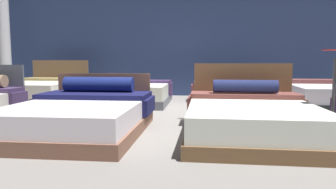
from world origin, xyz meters
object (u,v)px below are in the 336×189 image
(bed_4, at_px, (42,91))
(bed_5, at_px, (134,93))
(bed_7, at_px, (330,96))
(price_sign, at_px, (333,103))
(support_pillar, at_px, (4,33))
(bed_6, at_px, (227,95))
(bed_1, at_px, (82,115))
(bed_2, at_px, (250,118))

(bed_4, bearing_deg, bed_5, 0.27)
(bed_4, height_order, bed_5, bed_4)
(bed_7, relative_size, price_sign, 1.87)
(price_sign, bearing_deg, support_pillar, 151.64)
(bed_6, bearing_deg, price_sign, -69.86)
(bed_4, distance_m, bed_6, 4.32)
(price_sign, bearing_deg, bed_5, 139.19)
(bed_7, bearing_deg, bed_1, -144.71)
(bed_1, distance_m, bed_4, 3.60)
(bed_5, bearing_deg, support_pillar, 164.26)
(bed_2, height_order, bed_6, bed_2)
(bed_6, height_order, price_sign, price_sign)
(bed_4, distance_m, bed_5, 2.21)
(price_sign, bearing_deg, bed_7, 69.18)
(bed_2, bearing_deg, bed_1, -177.73)
(bed_5, xyz_separation_m, price_sign, (3.22, -2.78, 0.20))
(bed_4, bearing_deg, bed_7, -1.31)
(bed_1, distance_m, bed_2, 2.24)
(support_pillar, bearing_deg, bed_5, -14.98)
(bed_4, relative_size, bed_6, 1.09)
(support_pillar, bearing_deg, bed_7, -7.92)
(bed_2, relative_size, support_pillar, 0.62)
(bed_1, xyz_separation_m, bed_7, (4.28, 2.82, 0.01))
(bed_5, bearing_deg, bed_4, -179.68)
(bed_2, relative_size, price_sign, 1.97)
(bed_7, height_order, price_sign, price_sign)
(bed_4, distance_m, bed_7, 6.45)
(bed_5, xyz_separation_m, bed_7, (4.24, -0.10, 0.01))
(bed_4, height_order, bed_7, bed_4)
(bed_2, distance_m, bed_5, 3.59)
(bed_5, xyz_separation_m, bed_6, (2.11, -0.03, -0.01))
(bed_2, xyz_separation_m, bed_5, (-2.19, 2.84, -0.00))
(bed_2, distance_m, bed_7, 3.42)
(bed_5, bearing_deg, price_sign, -41.57)
(bed_1, relative_size, bed_6, 1.08)
(bed_4, bearing_deg, bed_1, -53.79)
(support_pillar, bearing_deg, bed_1, -46.11)
(price_sign, bearing_deg, bed_1, -177.67)
(bed_5, height_order, bed_6, bed_6)
(bed_7, distance_m, support_pillar, 8.28)
(bed_1, distance_m, price_sign, 3.27)
(bed_4, distance_m, price_sign, 6.08)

